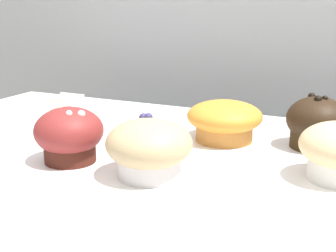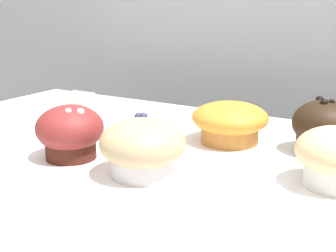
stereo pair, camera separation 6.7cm
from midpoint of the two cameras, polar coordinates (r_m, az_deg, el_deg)
name	(u,v)px [view 1 (the left image)]	position (r m, az deg, el deg)	size (l,w,h in m)	color
wall_back	(259,81)	(1.21, 9.54, 5.47)	(3.20, 0.10, 1.80)	#B2B7BC
muffin_back_left	(224,120)	(0.75, 4.37, 0.70)	(0.12, 0.12, 0.06)	#C27C37
muffin_back_right	(69,135)	(0.67, -14.79, -1.10)	(0.10, 0.10, 0.08)	#451B13
muffin_front_right	(317,124)	(0.73, 15.25, 0.25)	(0.09, 0.09, 0.08)	black
muffin_back_center	(149,148)	(0.60, -5.55, -2.72)	(0.11, 0.11, 0.08)	silver
price_card	(66,111)	(0.84, -14.55, 1.73)	(0.05, 0.04, 0.06)	white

